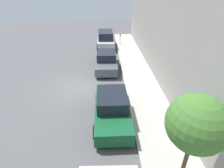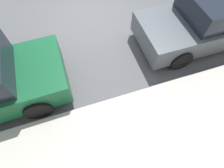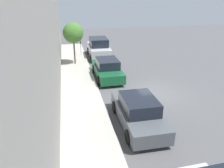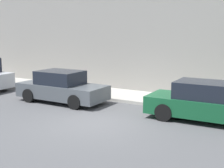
{
  "view_description": "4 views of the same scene",
  "coord_description": "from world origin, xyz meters",
  "px_view_note": "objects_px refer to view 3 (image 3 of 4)",
  "views": [
    {
      "loc": [
        2.16,
        -11.2,
        6.41
      ],
      "look_at": [
        2.51,
        -1.41,
        1.0
      ],
      "focal_mm": 28.0,
      "sensor_mm": 36.0,
      "label": 1
    },
    {
      "loc": [
        5.42,
        -0.96,
        4.33
      ],
      "look_at": [
        3.56,
        -0.35,
        1.0
      ],
      "focal_mm": 28.0,
      "sensor_mm": 36.0,
      "label": 2
    },
    {
      "loc": [
        5.42,
        12.37,
        6.19
      ],
      "look_at": [
        2.84,
        0.17,
        1.0
      ],
      "focal_mm": 35.0,
      "sensor_mm": 36.0,
      "label": 3
    },
    {
      "loc": [
        -9.56,
        -6.29,
        3.49
      ],
      "look_at": [
        2.9,
        0.91,
        1.0
      ],
      "focal_mm": 50.0,
      "sensor_mm": 36.0,
      "label": 4
    }
  ],
  "objects_px": {
    "parked_sedan_third": "(138,112)",
    "street_tree": "(73,33)",
    "parked_suv_nearest": "(99,48)",
    "parking_meter_near": "(81,46)",
    "parked_sedan_second": "(107,69)"
  },
  "relations": [
    {
      "from": "parked_suv_nearest",
      "to": "parked_sedan_second",
      "type": "xyz_separation_m",
      "value": [
        0.29,
        6.26,
        -0.21
      ]
    },
    {
      "from": "street_tree",
      "to": "parked_suv_nearest",
      "type": "bearing_deg",
      "value": -137.64
    },
    {
      "from": "parked_sedan_third",
      "to": "street_tree",
      "type": "height_order",
      "value": "street_tree"
    },
    {
      "from": "parked_sedan_third",
      "to": "street_tree",
      "type": "bearing_deg",
      "value": -76.6
    },
    {
      "from": "parked_sedan_third",
      "to": "street_tree",
      "type": "xyz_separation_m",
      "value": [
        2.56,
        -10.76,
        2.24
      ]
    },
    {
      "from": "parked_suv_nearest",
      "to": "parked_sedan_third",
      "type": "xyz_separation_m",
      "value": [
        0.03,
        13.13,
        -0.21
      ]
    },
    {
      "from": "parked_suv_nearest",
      "to": "parking_meter_near",
      "type": "xyz_separation_m",
      "value": [
        1.8,
        -0.72,
        0.14
      ]
    },
    {
      "from": "street_tree",
      "to": "parking_meter_near",
      "type": "bearing_deg",
      "value": -104.41
    },
    {
      "from": "parked_sedan_third",
      "to": "street_tree",
      "type": "distance_m",
      "value": 11.29
    },
    {
      "from": "parked_suv_nearest",
      "to": "parking_meter_near",
      "type": "bearing_deg",
      "value": -21.69
    },
    {
      "from": "parked_sedan_second",
      "to": "parked_suv_nearest",
      "type": "bearing_deg",
      "value": -92.67
    },
    {
      "from": "parking_meter_near",
      "to": "street_tree",
      "type": "relative_size",
      "value": 0.4
    },
    {
      "from": "parked_sedan_second",
      "to": "street_tree",
      "type": "xyz_separation_m",
      "value": [
        2.3,
        -3.89,
        2.24
      ]
    },
    {
      "from": "parked_sedan_second",
      "to": "street_tree",
      "type": "bearing_deg",
      "value": -59.37
    },
    {
      "from": "parked_sedan_third",
      "to": "parking_meter_near",
      "type": "distance_m",
      "value": 13.96
    }
  ]
}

